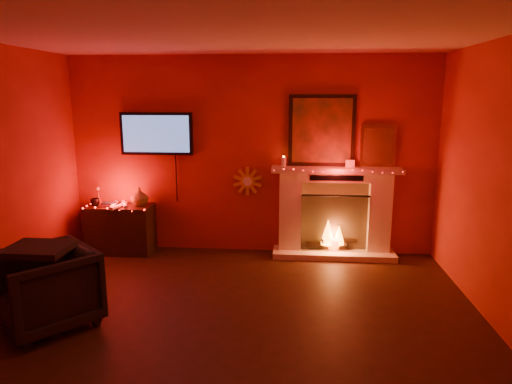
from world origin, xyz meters
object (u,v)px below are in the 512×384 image
at_px(console_table, 121,226).
at_px(sunburst_clock, 247,181).
at_px(armchair, 46,288).
at_px(fireplace, 334,204).
at_px(tv, 157,134).

bearing_deg(console_table, sunburst_clock, 7.15).
bearing_deg(console_table, armchair, -88.29).
distance_m(fireplace, tv, 2.61).
distance_m(sunburst_clock, console_table, 1.87).
xyz_separation_m(console_table, armchair, (0.06, -2.11, 0.01)).
relative_size(tv, console_table, 1.34).
relative_size(tv, armchair, 1.48).
bearing_deg(sunburst_clock, tv, -178.76).
xyz_separation_m(tv, console_table, (-0.50, -0.19, -1.28)).
height_order(tv, sunburst_clock, tv).
distance_m(tv, armchair, 2.66).
distance_m(fireplace, armchair, 3.66).
xyz_separation_m(tv, sunburst_clock, (1.25, 0.03, -0.65)).
height_order(tv, console_table, tv).
bearing_deg(armchair, tv, 121.63).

